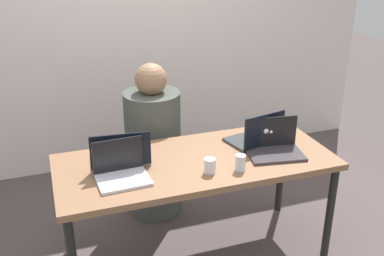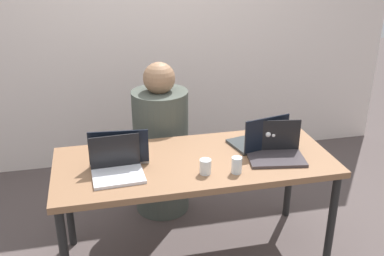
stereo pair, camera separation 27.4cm
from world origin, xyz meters
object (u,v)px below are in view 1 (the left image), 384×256
(person_at_center, at_px, (154,149))
(laptop_front_right, at_px, (274,146))
(laptop_front_left, at_px, (121,171))
(laptop_back_right, at_px, (256,137))
(laptop_back_left, at_px, (120,156))
(water_glass_right, at_px, (240,164))
(water_glass_center, at_px, (210,167))

(person_at_center, distance_m, laptop_front_right, 0.97)
(laptop_front_left, bearing_deg, laptop_back_right, 7.72)
(laptop_back_left, bearing_deg, person_at_center, -116.49)
(laptop_back_left, bearing_deg, laptop_back_right, -175.35)
(person_at_center, height_order, laptop_front_left, person_at_center)
(laptop_back_left, height_order, laptop_back_right, laptop_back_right)
(laptop_back_left, height_order, laptop_front_right, laptop_back_left)
(person_at_center, height_order, water_glass_right, person_at_center)
(laptop_front_left, xyz_separation_m, water_glass_right, (0.67, -0.13, -0.00))
(water_glass_center, bearing_deg, laptop_front_right, 12.46)
(laptop_back_right, relative_size, laptop_front_right, 0.99)
(laptop_front_left, distance_m, laptop_front_right, 0.97)
(person_at_center, height_order, laptop_back_left, person_at_center)
(person_at_center, height_order, laptop_front_right, person_at_center)
(water_glass_right, relative_size, water_glass_center, 1.10)
(laptop_back_right, distance_m, water_glass_right, 0.39)
(person_at_center, xyz_separation_m, laptop_front_left, (-0.37, -0.72, 0.25))
(laptop_back_left, xyz_separation_m, laptop_front_left, (-0.03, -0.19, -0.00))
(laptop_front_right, bearing_deg, laptop_front_left, -170.48)
(laptop_front_left, xyz_separation_m, laptop_front_right, (0.97, 0.01, 0.00))
(laptop_back_right, height_order, water_glass_center, laptop_back_right)
(water_glass_right, distance_m, water_glass_center, 0.18)
(laptop_back_left, height_order, laptop_front_left, laptop_back_left)
(laptop_back_right, xyz_separation_m, laptop_front_right, (0.04, -0.17, -0.00))
(laptop_back_left, distance_m, water_glass_center, 0.55)
(laptop_back_left, bearing_deg, water_glass_center, 154.16)
(laptop_back_left, distance_m, laptop_back_right, 0.90)
(water_glass_center, bearing_deg, laptop_back_right, 32.13)
(laptop_back_right, relative_size, laptop_front_left, 1.22)
(water_glass_right, height_order, water_glass_center, water_glass_right)
(person_at_center, height_order, water_glass_center, person_at_center)
(person_at_center, distance_m, laptop_back_right, 0.82)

